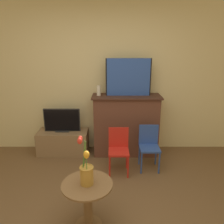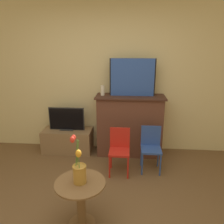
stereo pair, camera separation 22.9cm
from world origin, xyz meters
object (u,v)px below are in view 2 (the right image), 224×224
(chair_red, at_px, (119,148))
(vase_tulips, at_px, (79,170))
(tv_monitor, at_px, (67,119))
(chair_blue, at_px, (151,145))
(painting, at_px, (132,77))

(chair_red, xyz_separation_m, vase_tulips, (-0.35, -1.08, 0.27))
(tv_monitor, distance_m, chair_red, 1.16)
(chair_blue, bearing_deg, vase_tulips, -124.63)
(chair_blue, bearing_deg, painting, 120.37)
(chair_blue, bearing_deg, tv_monitor, 160.83)
(painting, height_order, vase_tulips, painting)
(chair_red, height_order, chair_blue, same)
(chair_red, bearing_deg, painting, 74.85)
(painting, relative_size, chair_red, 1.09)
(painting, bearing_deg, chair_blue, -59.63)
(chair_red, bearing_deg, vase_tulips, -108.06)
(painting, distance_m, chair_blue, 1.13)
(tv_monitor, bearing_deg, chair_red, -32.46)
(painting, xyz_separation_m, chair_blue, (0.30, -0.51, -0.96))
(tv_monitor, height_order, chair_blue, tv_monitor)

